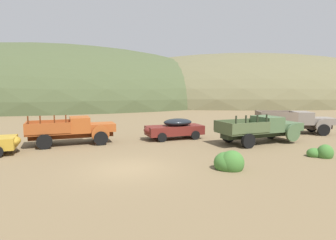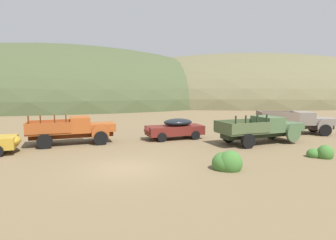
{
  "view_description": "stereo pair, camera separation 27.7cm",
  "coord_description": "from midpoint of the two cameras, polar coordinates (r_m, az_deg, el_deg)",
  "views": [
    {
      "loc": [
        -0.28,
        -13.55,
        3.93
      ],
      "look_at": [
        3.14,
        6.54,
        1.59
      ],
      "focal_mm": 30.3,
      "sensor_mm": 36.0,
      "label": 1
    },
    {
      "loc": [
        -0.01,
        -13.6,
        3.93
      ],
      "look_at": [
        3.14,
        6.54,
        1.59
      ],
      "focal_mm": 30.3,
      "sensor_mm": 36.0,
      "label": 2
    }
  ],
  "objects": [
    {
      "name": "ground_plane",
      "position": [
        14.13,
        -8.06,
        -9.65
      ],
      "size": [
        300.0,
        300.0,
        0.0
      ],
      "primitive_type": "plane",
      "color": "brown"
    },
    {
      "name": "hill_distant",
      "position": [
        80.9,
        -21.14,
        3.32
      ],
      "size": [
        101.45,
        74.65,
        28.93
      ],
      "primitive_type": "ellipsoid",
      "color": "#424C2D",
      "rests_on": "ground"
    },
    {
      "name": "hill_far_left",
      "position": [
        88.5,
        16.2,
        3.74
      ],
      "size": [
        109.55,
        72.37,
        26.9
      ],
      "primitive_type": "ellipsoid",
      "color": "brown",
      "rests_on": "ground"
    },
    {
      "name": "truck_oxide_orange",
      "position": [
        20.78,
        -17.17,
        -1.86
      ],
      "size": [
        6.06,
        3.18,
        2.16
      ],
      "rotation": [
        0.0,
        0.0,
        0.2
      ],
      "color": "#51220D",
      "rests_on": "ground"
    },
    {
      "name": "car_oxblood",
      "position": [
        21.69,
        1.42,
        -1.71
      ],
      "size": [
        4.8,
        2.59,
        1.57
      ],
      "rotation": [
        0.0,
        0.0,
        3.34
      ],
      "color": "maroon",
      "rests_on": "ground"
    },
    {
      "name": "truck_weathered_green",
      "position": [
        21.35,
        19.33,
        -1.66
      ],
      "size": [
        6.6,
        3.53,
        2.16
      ],
      "rotation": [
        0.0,
        0.0,
        0.22
      ],
      "color": "#232B1B",
      "rests_on": "ground"
    },
    {
      "name": "truck_primer_gray",
      "position": [
        26.62,
        25.42,
        -0.37
      ],
      "size": [
        6.49,
        3.41,
        1.91
      ],
      "rotation": [
        0.0,
        0.0,
        -0.22
      ],
      "color": "#3D322D",
      "rests_on": "ground"
    },
    {
      "name": "bush_back_edge",
      "position": [
        18.31,
        28.94,
        -5.96
      ],
      "size": [
        1.32,
        1.12,
        0.97
      ],
      "color": "#3D702D",
      "rests_on": "ground"
    },
    {
      "name": "bush_near_barrel",
      "position": [
        14.09,
        12.32,
        -8.5
      ],
      "size": [
        1.41,
        1.28,
        1.22
      ],
      "color": "#3D702D",
      "rests_on": "ground"
    }
  ]
}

